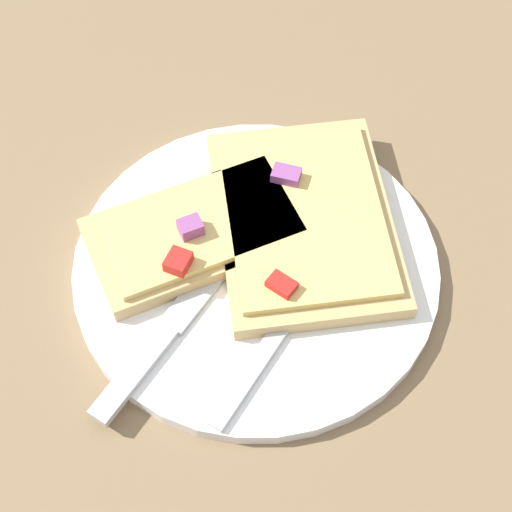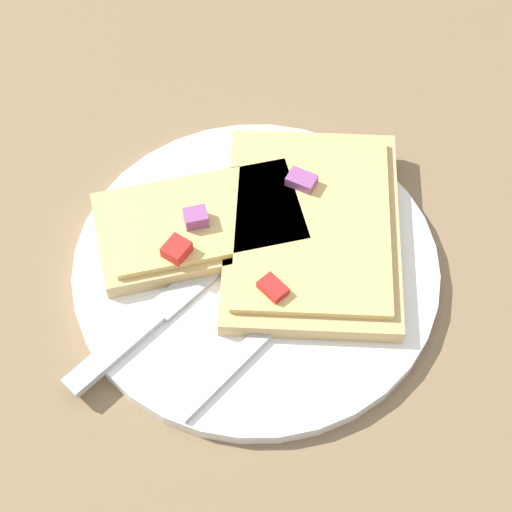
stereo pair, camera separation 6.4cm
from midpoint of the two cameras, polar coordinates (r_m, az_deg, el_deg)
ground_plane at (r=0.66m, az=-2.77°, el=-1.26°), size 4.00×4.00×0.00m
plate at (r=0.65m, az=-2.79°, el=-0.98°), size 0.28×0.28×0.01m
fork at (r=0.63m, az=-0.04°, el=-3.30°), size 0.21×0.03×0.01m
knife at (r=0.62m, az=-8.24°, el=-4.44°), size 0.22×0.04×0.01m
pizza_slice_main at (r=0.66m, az=0.48°, el=2.24°), size 0.23×0.21×0.03m
pizza_slice_corner at (r=0.65m, az=-6.69°, el=1.42°), size 0.18×0.17×0.03m
crumb_scatter at (r=0.64m, az=-4.82°, el=-0.89°), size 0.08×0.08×0.01m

